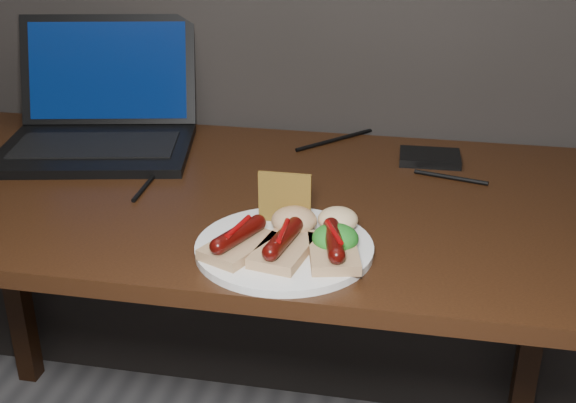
# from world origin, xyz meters

# --- Properties ---
(desk) EXTENTS (1.40, 0.70, 0.75)m
(desk) POSITION_xyz_m (0.00, 1.38, 0.66)
(desk) COLOR black
(desk) RESTS_ON ground
(laptop) EXTENTS (0.45, 0.43, 0.25)m
(laptop) POSITION_xyz_m (-0.30, 1.57, 0.80)
(laptop) COLOR black
(laptop) RESTS_ON desk
(hard_drive) EXTENTS (0.12, 0.09, 0.02)m
(hard_drive) POSITION_xyz_m (0.38, 1.59, 0.76)
(hard_drive) COLOR black
(hard_drive) RESTS_ON desk
(desk_cables) EXTENTS (0.99, 0.47, 0.01)m
(desk_cables) POSITION_xyz_m (-0.03, 1.51, 0.75)
(desk_cables) COLOR black
(desk_cables) RESTS_ON desk
(plate) EXTENTS (0.29, 0.29, 0.01)m
(plate) POSITION_xyz_m (0.17, 1.17, 0.76)
(plate) COLOR white
(plate) RESTS_ON desk
(bread_sausage_left) EXTENTS (0.11, 0.13, 0.04)m
(bread_sausage_left) POSITION_xyz_m (0.11, 1.13, 0.78)
(bread_sausage_left) COLOR tan
(bread_sausage_left) RESTS_ON plate
(bread_sausage_center) EXTENTS (0.09, 0.13, 0.04)m
(bread_sausage_center) POSITION_xyz_m (0.18, 1.13, 0.78)
(bread_sausage_center) COLOR tan
(bread_sausage_center) RESTS_ON plate
(bread_sausage_right) EXTENTS (0.09, 0.13, 0.04)m
(bread_sausage_right) POSITION_xyz_m (0.25, 1.14, 0.78)
(bread_sausage_right) COLOR tan
(bread_sausage_right) RESTS_ON plate
(crispbread) EXTENTS (0.09, 0.01, 0.08)m
(crispbread) POSITION_xyz_m (0.16, 1.24, 0.80)
(crispbread) COLOR olive
(crispbread) RESTS_ON plate
(salad_greens) EXTENTS (0.07, 0.07, 0.04)m
(salad_greens) POSITION_xyz_m (0.25, 1.17, 0.78)
(salad_greens) COLOR #125A16
(salad_greens) RESTS_ON plate
(salsa_mound) EXTENTS (0.07, 0.07, 0.04)m
(salsa_mound) POSITION_xyz_m (0.18, 1.21, 0.78)
(salsa_mound) COLOR maroon
(salsa_mound) RESTS_ON plate
(coleslaw_mound) EXTENTS (0.06, 0.06, 0.04)m
(coleslaw_mound) POSITION_xyz_m (0.24, 1.23, 0.78)
(coleslaw_mound) COLOR beige
(coleslaw_mound) RESTS_ON plate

